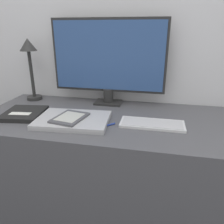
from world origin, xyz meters
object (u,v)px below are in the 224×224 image
at_px(keyboard, 152,124).
at_px(notebook, 24,113).
at_px(laptop, 73,120).
at_px(ereader, 70,118).
at_px(desk_lamp, 29,58).
at_px(pen, 102,127).
at_px(monitor, 108,60).

bearing_deg(keyboard, notebook, -179.06).
distance_m(laptop, ereader, 0.02).
distance_m(ereader, desk_lamp, 0.54).
height_order(laptop, ereader, ereader).
xyz_separation_m(keyboard, pen, (-0.23, -0.08, -0.00)).
bearing_deg(desk_lamp, pen, -32.16).
xyz_separation_m(monitor, notebook, (-0.39, -0.29, -0.25)).
xyz_separation_m(desk_lamp, notebook, (0.10, -0.27, -0.25)).
xyz_separation_m(monitor, keyboard, (0.27, -0.28, -0.26)).
distance_m(monitor, desk_lamp, 0.49).
height_order(monitor, desk_lamp, monitor).
relative_size(monitor, notebook, 2.82).
bearing_deg(ereader, laptop, 51.38).
height_order(monitor, ereader, monitor).
bearing_deg(ereader, pen, -6.87).
relative_size(ereader, desk_lamp, 0.51).
xyz_separation_m(monitor, ereader, (-0.12, -0.33, -0.23)).
relative_size(desk_lamp, pen, 3.50).
xyz_separation_m(keyboard, notebook, (-0.66, -0.01, 0.00)).
bearing_deg(notebook, pen, -8.46).
xyz_separation_m(keyboard, laptop, (-0.38, -0.04, 0.00)).
distance_m(keyboard, notebook, 0.66).
bearing_deg(keyboard, monitor, 134.77).
bearing_deg(ereader, keyboard, 8.27).
bearing_deg(keyboard, laptop, -173.50).
relative_size(ereader, notebook, 0.82).
bearing_deg(pen, keyboard, 18.73).
relative_size(keyboard, desk_lamp, 0.80).
relative_size(ereader, pen, 1.79).
height_order(monitor, keyboard, monitor).
height_order(ereader, pen, ereader).
height_order(monitor, notebook, monitor).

